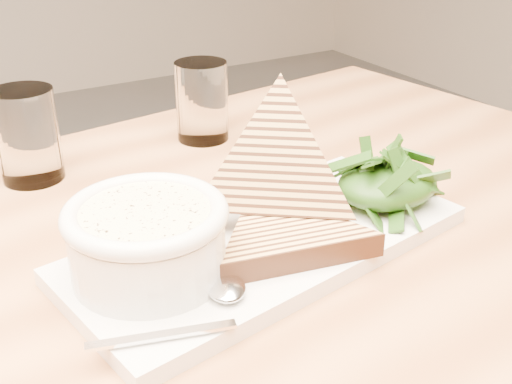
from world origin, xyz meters
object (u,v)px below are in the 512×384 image
table_top (223,278)px  platter (268,244)px  soup_bowl (148,248)px  glass_near (27,135)px  glass_far (202,101)px

table_top → platter: (0.04, -0.01, 0.03)m
table_top → platter: bearing=-13.7°
platter → soup_bowl: (-0.11, -0.00, 0.03)m
glass_near → glass_far: 0.21m
glass_far → glass_near: bearing=-177.0°
soup_bowl → glass_near: size_ratio=1.20×
soup_bowl → glass_far: (0.18, 0.27, 0.01)m
soup_bowl → glass_far: size_ratio=1.24×
table_top → platter: 0.05m
platter → table_top: bearing=166.3°
soup_bowl → glass_near: glass_near is taller
platter → soup_bowl: soup_bowl is taller
platter → glass_near: bearing=118.3°
table_top → platter: size_ratio=3.03×
table_top → glass_near: size_ratio=10.79×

